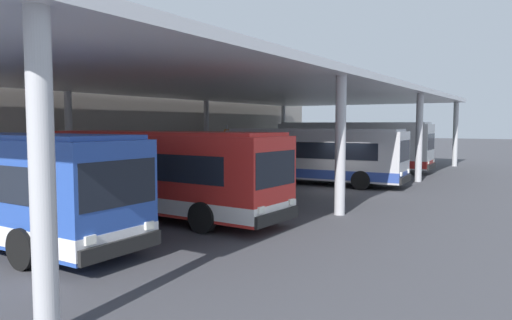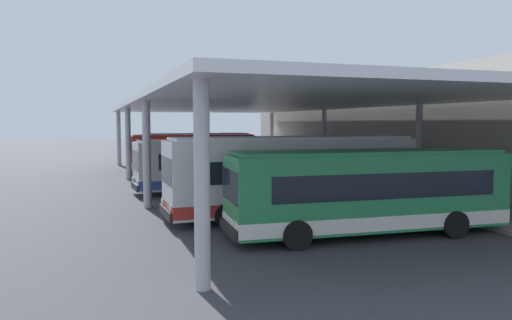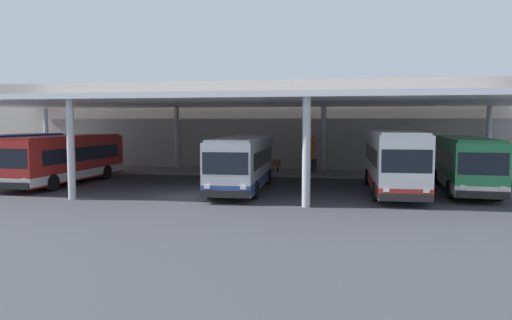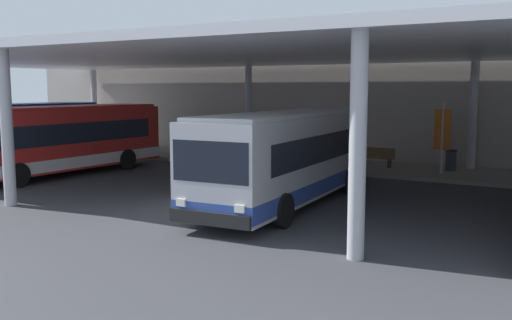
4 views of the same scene
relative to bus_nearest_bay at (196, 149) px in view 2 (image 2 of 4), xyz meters
The scene contains 12 objects.
ground_plane 16.08m from the bus_nearest_bay, 16.21° to the right, with size 200.00×200.00×0.00m, color #3D3D42.
platform_kerb 17.07m from the bus_nearest_bay, 25.38° to the left, with size 42.00×4.50×0.18m, color gray.
station_building_facade 18.74m from the bus_nearest_bay, 34.45° to the left, with size 48.00×1.60×7.52m, color #ADA399.
canopy_shelter 15.82m from the bus_nearest_bay, ahead, with size 40.00×17.00×5.55m.
bus_nearest_bay is the anchor object (origin of this frame).
bus_second_bay 5.48m from the bus_nearest_bay, 13.61° to the right, with size 2.97×10.61×3.17m.
bus_middle_bay 17.43m from the bus_nearest_bay, ahead, with size 3.09×10.64×3.17m.
bus_far_bay 26.06m from the bus_nearest_bay, ahead, with size 2.90×11.38×3.57m.
bus_departing 30.22m from the bus_nearest_bay, ahead, with size 3.18×10.66×3.17m.
bench_waiting 18.91m from the bus_nearest_bay, 22.91° to the left, with size 1.80×0.45×0.92m.
trash_bin 22.25m from the bus_nearest_bay, 20.17° to the left, with size 0.52×0.52×0.98m.
banner_sign 21.66m from the bus_nearest_bay, 17.39° to the left, with size 0.70×0.12×3.20m.
Camera 2 is at (30.02, -5.06, 4.18)m, focal length 33.55 mm.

